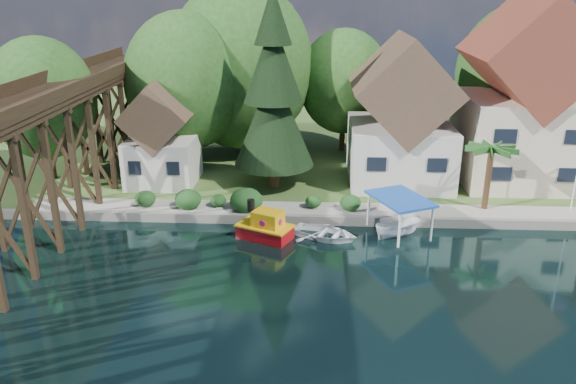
# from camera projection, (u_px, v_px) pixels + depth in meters

# --- Properties ---
(ground) EXTENTS (140.00, 140.00, 0.00)m
(ground) POSITION_uv_depth(u_px,v_px,m) (302.00, 285.00, 29.44)
(ground) COLOR black
(ground) RESTS_ON ground
(bank) EXTENTS (140.00, 52.00, 0.50)m
(bank) POSITION_uv_depth(u_px,v_px,m) (310.00, 127.00, 61.20)
(bank) COLOR #335020
(bank) RESTS_ON ground
(seawall) EXTENTS (60.00, 0.40, 0.62)m
(seawall) POSITION_uv_depth(u_px,v_px,m) (366.00, 221.00, 36.64)
(seawall) COLOR slate
(seawall) RESTS_ON ground
(promenade) EXTENTS (50.00, 2.60, 0.06)m
(promenade) POSITION_uv_depth(u_px,v_px,m) (395.00, 211.00, 37.69)
(promenade) COLOR gray
(promenade) RESTS_ON bank
(trestle_bridge) EXTENTS (4.12, 44.18, 9.30)m
(trestle_bridge) POSITION_uv_depth(u_px,v_px,m) (35.00, 155.00, 33.18)
(trestle_bridge) COLOR black
(trestle_bridge) RESTS_ON ground
(house_left) EXTENTS (7.64, 8.64, 11.02)m
(house_left) POSITION_uv_depth(u_px,v_px,m) (401.00, 121.00, 42.32)
(house_left) COLOR beige
(house_left) RESTS_ON bank
(house_center) EXTENTS (8.65, 9.18, 13.89)m
(house_center) POSITION_uv_depth(u_px,v_px,m) (522.00, 104.00, 41.92)
(house_center) COLOR beige
(house_center) RESTS_ON bank
(shed) EXTENTS (5.09, 5.40, 7.85)m
(shed) POSITION_uv_depth(u_px,v_px,m) (162.00, 140.00, 42.21)
(shed) COLOR beige
(shed) RESTS_ON bank
(bg_trees) EXTENTS (49.90, 13.30, 10.57)m
(bg_trees) POSITION_uv_depth(u_px,v_px,m) (321.00, 81.00, 46.77)
(bg_trees) COLOR #382314
(bg_trees) RESTS_ON bank
(shrubs) EXTENTS (15.76, 2.47, 1.70)m
(shrubs) POSITION_uv_depth(u_px,v_px,m) (238.00, 199.00, 37.90)
(shrubs) COLOR #163C15
(shrubs) RESTS_ON bank
(conifer) EXTENTS (5.85, 5.85, 14.41)m
(conifer) POSITION_uv_depth(u_px,v_px,m) (274.00, 95.00, 39.93)
(conifer) COLOR #382314
(conifer) RESTS_ON bank
(palm_tree) EXTENTS (4.05, 4.05, 4.69)m
(palm_tree) POSITION_uv_depth(u_px,v_px,m) (492.00, 151.00, 36.69)
(palm_tree) COLOR #382314
(palm_tree) RESTS_ON bank
(tugboat) EXTENTS (3.81, 3.08, 2.43)m
(tugboat) POSITION_uv_depth(u_px,v_px,m) (266.00, 227.00, 34.65)
(tugboat) COLOR #B00B11
(tugboat) RESTS_ON ground
(boat_white_a) EXTENTS (4.89, 4.25, 0.85)m
(boat_white_a) POSITION_uv_depth(u_px,v_px,m) (325.00, 232.00, 34.80)
(boat_white_a) COLOR white
(boat_white_a) RESTS_ON ground
(boat_canopy) EXTENTS (4.26, 4.86, 2.61)m
(boat_canopy) POSITION_uv_depth(u_px,v_px,m) (399.00, 220.00, 34.77)
(boat_canopy) COLOR white
(boat_canopy) RESTS_ON ground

